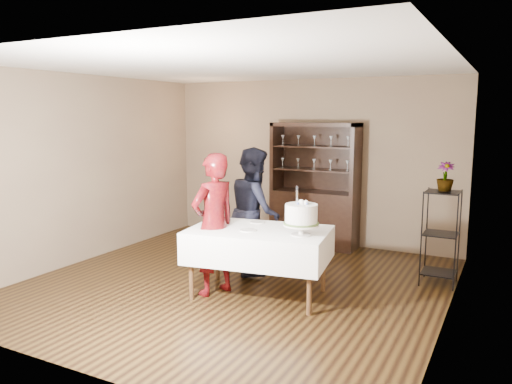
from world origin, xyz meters
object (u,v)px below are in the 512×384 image
cake (301,216)px  man (255,210)px  plant_etagere (441,234)px  potted_plant (445,177)px  cake_table (259,245)px  woman (214,224)px  china_hutch (315,205)px

cake → man: bearing=140.1°
man → plant_etagere: bearing=-109.5°
plant_etagere → potted_plant: 0.72m
cake_table → cake: (0.55, -0.05, 0.41)m
woman → cake: size_ratio=3.07×
china_hutch → cake_table: china_hutch is taller
woman → man: man is taller
woman → man: 0.97m
cake → potted_plant: potted_plant is taller
plant_etagere → cake: cake is taller
plant_etagere → man: (-2.31, -0.61, 0.20)m
man → china_hutch: bearing=-42.2°
woman → cake: 1.08m
plant_etagere → potted_plant: potted_plant is taller
cake_table → woman: woman is taller
cake_table → cake: 0.69m
plant_etagere → china_hutch: bearing=153.2°
man → cake: (1.03, -0.86, 0.18)m
cake_table → potted_plant: size_ratio=4.77×
man → woman: bearing=143.4°
cake → plant_etagere: bearing=49.0°
china_hutch → plant_etagere: bearing=-26.8°
plant_etagere → woman: bearing=-145.9°
woman → cake_table: bearing=127.8°
cake_table → woman: 0.59m
woman → man: size_ratio=1.00×
plant_etagere → cake: (-1.28, -1.47, 0.38)m
plant_etagere → woman: size_ratio=0.71×
man → potted_plant: bearing=-109.0°
cake → potted_plant: size_ratio=1.51×
man → cake_table: bearing=176.2°
cake_table → potted_plant: potted_plant is taller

